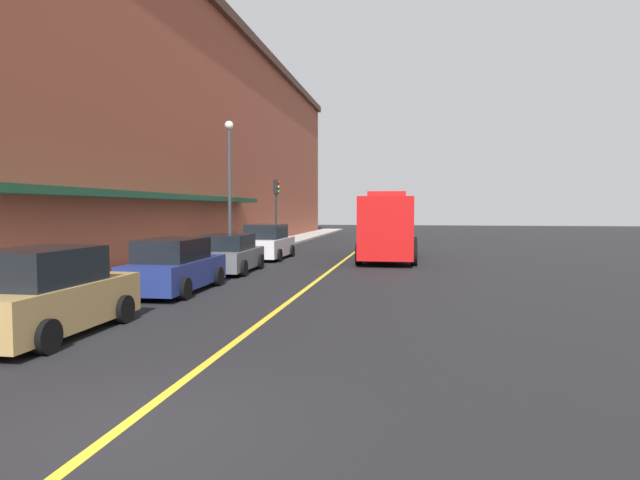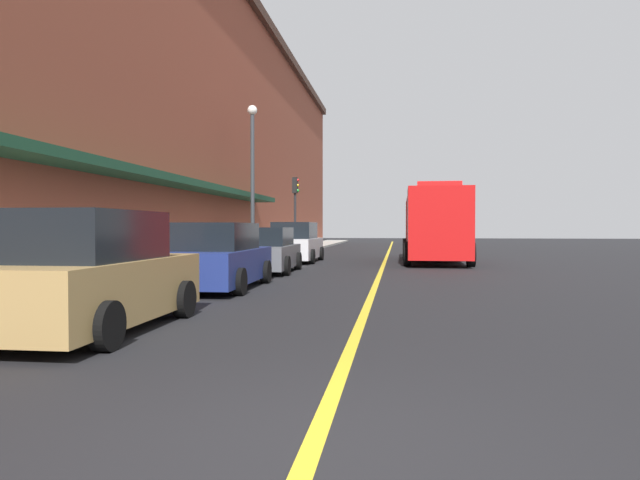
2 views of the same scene
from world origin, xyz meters
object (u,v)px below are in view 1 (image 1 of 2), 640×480
parked_car_2 (229,254)px  traffic_light_near (276,200)px  parked_car_1 (175,267)px  parked_car_0 (44,295)px  parking_meter_0 (233,240)px  street_lamp_left (229,174)px  parked_car_3 (267,243)px  fire_truck (390,228)px

parked_car_2 → traffic_light_near: bearing=3.9°
parked_car_1 → parked_car_0: bearing=177.6°
parking_meter_0 → traffic_light_near: 8.62m
street_lamp_left → traffic_light_near: bearing=84.7°
parked_car_3 → traffic_light_near: bearing=10.4°
parked_car_0 → parked_car_1: parked_car_0 is taller
parked_car_2 → fire_truck: (6.19, 7.03, 0.88)m
parked_car_2 → parked_car_1: bearing=178.9°
parked_car_2 → fire_truck: bearing=-43.3°
parked_car_2 → street_lamp_left: street_lamp_left is taller
traffic_light_near → parking_meter_0: bearing=-90.4°
fire_truck → street_lamp_left: 8.72m
fire_truck → street_lamp_left: (-8.18, -1.17, 2.78)m
parked_car_1 → fire_truck: (6.11, 12.30, 0.83)m
parked_car_3 → fire_truck: fire_truck is taller
fire_truck → parked_car_3: bearing=-80.3°
street_lamp_left → traffic_light_near: street_lamp_left is taller
street_lamp_left → traffic_light_near: (0.66, 7.11, -1.24)m
parked_car_1 → fire_truck: fire_truck is taller
parked_car_3 → street_lamp_left: 4.07m
street_lamp_left → traffic_light_near: 7.25m
parked_car_1 → traffic_light_near: 18.45m
fire_truck → parking_meter_0: (-7.58, -2.42, -0.56)m
parked_car_3 → street_lamp_left: bearing=93.8°
street_lamp_left → parking_meter_0: bearing=-64.4°
parked_car_1 → traffic_light_near: (-1.41, 18.25, 2.37)m
parked_car_2 → street_lamp_left: size_ratio=0.62×
parked_car_1 → fire_truck: size_ratio=0.51×
parked_car_3 → parking_meter_0: parked_car_3 is taller
street_lamp_left → parked_car_1: bearing=-79.5°
parked_car_0 → parked_car_2: parked_car_0 is taller
fire_truck → traffic_light_near: (-7.52, 5.94, 1.54)m
parked_car_3 → traffic_light_near: size_ratio=1.07×
parked_car_2 → traffic_light_near: 13.26m
parked_car_1 → street_lamp_left: bearing=9.1°
parked_car_1 → traffic_light_near: size_ratio=1.08×
parked_car_0 → parking_meter_0: bearing=4.2°
parked_car_0 → parked_car_2: size_ratio=1.00×
parked_car_1 → parking_meter_0: 10.00m
parking_meter_0 → traffic_light_near: (0.06, 8.36, 2.10)m
parking_meter_0 → parked_car_0: bearing=-85.1°
parked_car_1 → parked_car_2: bearing=-0.6°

